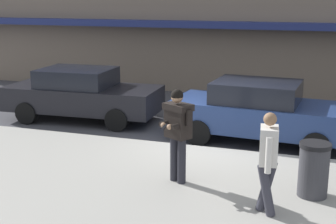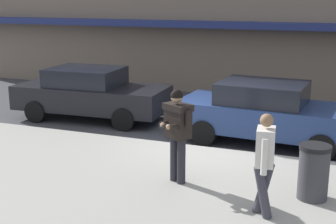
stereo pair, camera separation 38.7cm
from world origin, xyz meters
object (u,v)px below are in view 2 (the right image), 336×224
Objects in this scene: pedestrian_in_light_coat at (265,159)px; trash_bin at (314,172)px; parked_sedan_mid at (267,112)px; parked_sedan_near at (91,93)px; man_texting_on_phone at (177,126)px.

trash_bin is (0.71, 0.95, -0.47)m from pedestrian_in_light_coat.
parked_sedan_mid is at bearing 111.84° from trash_bin.
parked_sedan_near is at bearing 174.47° from parked_sedan_mid.
man_texting_on_phone is at bearing -43.84° from parked_sedan_near.
parked_sedan_near reaches higher than trash_bin.
parked_sedan_mid is 4.71× the size of trash_bin.
parked_sedan_mid is 2.72× the size of pedestrian_in_light_coat.
pedestrian_in_light_coat is (5.96, -4.85, 0.32)m from parked_sedan_near.
parked_sedan_mid is at bearing -5.53° from parked_sedan_near.
pedestrian_in_light_coat is at bearing -39.15° from parked_sedan_near.
man_texting_on_phone is 1.84× the size of trash_bin.
pedestrian_in_light_coat is at bearing -25.02° from man_texting_on_phone.
man_texting_on_phone is at bearing -107.55° from parked_sedan_mid.
parked_sedan_mid is 4.40m from pedestrian_in_light_coat.
trash_bin is at bearing 53.48° from pedestrian_in_light_coat.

